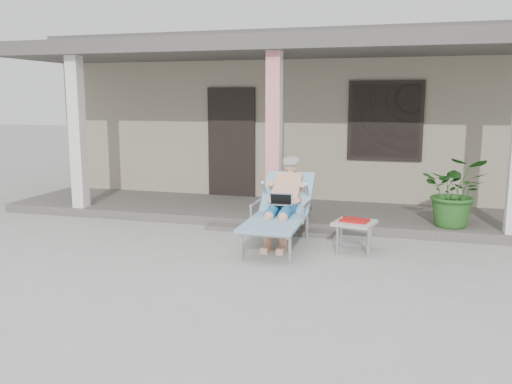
% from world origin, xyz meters
% --- Properties ---
extents(ground, '(60.00, 60.00, 0.00)m').
position_xyz_m(ground, '(0.00, 0.00, 0.00)').
color(ground, '#9E9E99').
rests_on(ground, ground).
extents(house, '(10.40, 5.40, 3.30)m').
position_xyz_m(house, '(0.00, 6.50, 1.67)').
color(house, '#9F937E').
rests_on(house, ground).
extents(porch_deck, '(10.00, 2.00, 0.15)m').
position_xyz_m(porch_deck, '(0.00, 3.00, 0.07)').
color(porch_deck, '#605B56').
rests_on(porch_deck, ground).
extents(porch_overhang, '(10.00, 2.30, 2.85)m').
position_xyz_m(porch_overhang, '(0.00, 2.95, 2.79)').
color(porch_overhang, silver).
rests_on(porch_overhang, porch_deck).
extents(porch_step, '(2.00, 0.30, 0.07)m').
position_xyz_m(porch_step, '(0.00, 1.85, 0.04)').
color(porch_step, '#605B56').
rests_on(porch_step, ground).
extents(lounger, '(0.76, 1.95, 1.26)m').
position_xyz_m(lounger, '(0.33, 1.29, 0.78)').
color(lounger, '#B7B7BC').
rests_on(lounger, ground).
extents(side_table, '(0.60, 0.60, 0.45)m').
position_xyz_m(side_table, '(1.38, 1.11, 0.38)').
color(side_table, '#ACACA7').
rests_on(side_table, ground).
extents(potted_palm, '(1.02, 0.90, 1.06)m').
position_xyz_m(potted_palm, '(2.73, 2.38, 0.68)').
color(potted_palm, '#26591E').
rests_on(potted_palm, porch_deck).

